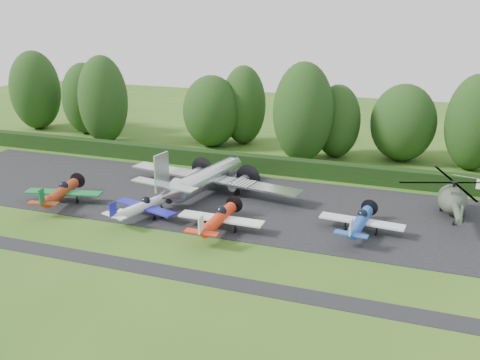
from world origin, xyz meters
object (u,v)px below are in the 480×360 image
(light_plane_blue, at_px, (361,221))
(sign_board, at_px, (468,183))
(light_plane_orange, at_px, (219,219))
(light_plane_red, at_px, (61,192))
(light_plane_white, at_px, (142,207))
(helicopter, at_px, (453,197))
(transport_plane, at_px, (206,178))

(light_plane_blue, relative_size, sign_board, 2.24)
(light_plane_blue, bearing_deg, light_plane_orange, -167.86)
(light_plane_red, xyz_separation_m, light_plane_orange, (17.82, -1.15, -0.01))
(light_plane_red, xyz_separation_m, light_plane_blue, (29.91, 2.63, -0.07))
(light_plane_orange, distance_m, sign_board, 28.16)
(light_plane_orange, bearing_deg, sign_board, 39.39)
(light_plane_orange, relative_size, sign_board, 2.35)
(light_plane_red, bearing_deg, light_plane_white, 8.60)
(light_plane_red, relative_size, sign_board, 2.36)
(helicopter, bearing_deg, light_plane_white, -154.79)
(light_plane_white, relative_size, helicopter, 0.61)
(light_plane_white, relative_size, light_plane_orange, 0.90)
(light_plane_red, distance_m, light_plane_orange, 17.86)
(light_plane_orange, bearing_deg, helicopter, 29.35)
(sign_board, bearing_deg, light_plane_orange, -155.83)
(light_plane_white, height_order, helicopter, helicopter)
(light_plane_orange, xyz_separation_m, sign_board, (21.61, 18.06, 0.08))
(helicopter, bearing_deg, sign_board, 79.37)
(light_plane_red, xyz_separation_m, helicopter, (37.67, 10.25, 0.55))
(light_plane_white, bearing_deg, helicopter, 4.54)
(transport_plane, height_order, light_plane_blue, transport_plane)
(light_plane_blue, height_order, helicopter, helicopter)
(light_plane_red, distance_m, helicopter, 39.05)
(transport_plane, relative_size, light_plane_blue, 2.61)
(light_plane_white, distance_m, light_plane_orange, 8.21)
(light_plane_orange, bearing_deg, light_plane_red, 175.80)
(light_plane_white, bearing_deg, light_plane_blue, -7.58)
(sign_board, bearing_deg, light_plane_white, -165.32)
(light_plane_red, bearing_deg, sign_board, 35.22)
(light_plane_orange, height_order, light_plane_blue, light_plane_orange)
(transport_plane, relative_size, light_plane_white, 2.77)
(light_plane_red, relative_size, light_plane_blue, 1.05)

